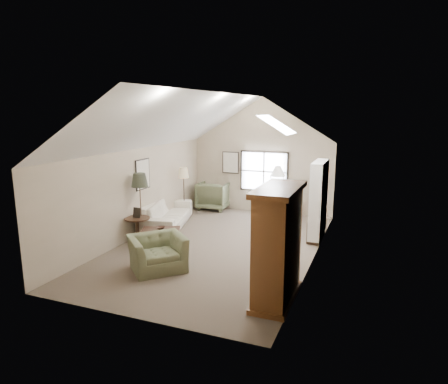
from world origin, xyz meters
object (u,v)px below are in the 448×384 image
(armoire, at_px, (278,245))
(coffee_table, at_px, (161,238))
(armchair_near, at_px, (158,253))
(sofa, at_px, (167,214))
(side_table, at_px, (138,230))
(armchair_far, at_px, (214,195))
(side_chair, at_px, (293,206))

(armoire, relative_size, coffee_table, 2.24)
(armchair_near, bearing_deg, sofa, 69.98)
(armchair_near, xyz_separation_m, side_table, (-1.50, 1.46, -0.04))
(armoire, height_order, armchair_far, armoire)
(armoire, bearing_deg, armchair_far, 122.42)
(armchair_near, relative_size, armchair_far, 1.09)
(armchair_near, bearing_deg, coffee_table, 71.15)
(armoire, bearing_deg, coffee_table, 153.53)
(armchair_near, relative_size, side_table, 1.74)
(side_table, bearing_deg, armoire, -23.66)
(armoire, distance_m, sofa, 5.66)
(armchair_near, bearing_deg, side_chair, 22.83)
(sofa, distance_m, armchair_near, 3.41)
(sofa, height_order, side_table, sofa)
(side_chair, bearing_deg, armchair_near, -87.69)
(coffee_table, bearing_deg, armoire, -26.47)
(armoire, distance_m, armchair_near, 3.00)
(armoire, bearing_deg, sofa, 141.22)
(armoire, distance_m, side_chair, 5.79)
(sofa, height_order, armchair_near, sofa)
(armchair_near, distance_m, side_table, 2.09)
(coffee_table, bearing_deg, armchair_near, -62.71)
(armchair_far, distance_m, side_table, 4.21)
(armchair_far, xyz_separation_m, side_table, (-0.51, -4.18, -0.15))
(armoire, distance_m, coffee_table, 4.06)
(sofa, bearing_deg, coffee_table, -169.51)
(side_chair, bearing_deg, coffee_table, -101.12)
(armoire, distance_m, armchair_far, 7.25)
(armoire, relative_size, armchair_near, 1.84)
(armchair_near, xyz_separation_m, armchair_far, (-0.99, 5.64, 0.11))
(sofa, distance_m, side_chair, 4.13)
(side_table, bearing_deg, side_chair, 47.02)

